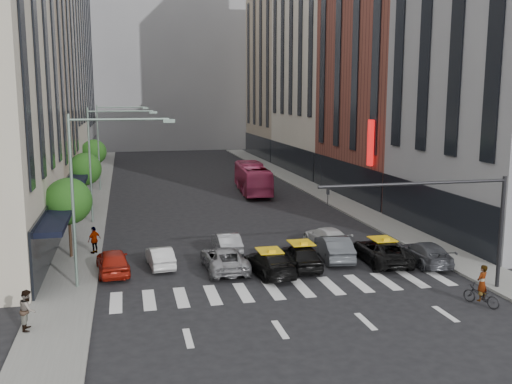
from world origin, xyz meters
TOP-DOWN VIEW (x-y plane):
  - ground at (0.00, 0.00)m, footprint 160.00×160.00m
  - sidewalk_left at (-11.50, 30.00)m, footprint 3.00×96.00m
  - sidewalk_right at (11.50, 30.00)m, footprint 3.00×96.00m
  - building_left_b at (-17.00, 28.00)m, footprint 8.00×16.00m
  - building_left_c at (-17.00, 46.00)m, footprint 8.00×20.00m
  - building_left_d at (-17.00, 65.00)m, footprint 8.00×18.00m
  - building_right_a at (17.00, 10.00)m, footprint 8.00×16.00m
  - building_right_b at (17.00, 27.00)m, footprint 8.00×18.00m
  - building_right_c at (17.00, 46.00)m, footprint 8.00×20.00m
  - building_right_d at (17.00, 65.00)m, footprint 8.00×18.00m
  - building_far at (0.00, 85.00)m, footprint 30.00×10.00m
  - tree_near at (-11.80, 10.00)m, footprint 2.88×2.88m
  - tree_mid at (-11.80, 26.00)m, footprint 2.88×2.88m
  - tree_far at (-11.80, 42.00)m, footprint 2.88×2.88m
  - streetlamp_near at (-10.04, 4.00)m, footprint 5.38×0.25m
  - streetlamp_mid at (-10.04, 20.00)m, footprint 5.38×0.25m
  - streetlamp_far at (-10.04, 36.00)m, footprint 5.38×0.25m
  - traffic_signal at (7.69, -1.00)m, footprint 10.10×0.20m
  - liberty_sign at (12.60, 20.00)m, footprint 0.30×0.70m
  - car_red at (-9.20, 6.30)m, footprint 2.11×4.42m
  - car_white_front at (-6.49, 7.00)m, footprint 1.65×3.85m
  - car_silver at (-2.90, 5.47)m, footprint 2.36×5.02m
  - taxi_left at (-0.53, 4.14)m, footprint 2.49×4.95m
  - taxi_center at (1.58, 4.88)m, footprint 1.99×4.51m
  - car_grey_mid at (4.11, 6.14)m, footprint 2.23×4.85m
  - taxi_right at (6.70, 4.84)m, footprint 2.76×5.40m
  - car_grey_curb at (9.11, 4.00)m, footprint 2.11×4.76m
  - car_row2_left at (-2.11, 9.11)m, footprint 1.44×4.14m
  - car_row2_right at (4.74, 9.23)m, footprint 2.34×4.71m
  - bus at (4.60, 31.40)m, footprint 3.41×11.15m
  - motorcycle at (8.25, -2.90)m, footprint 1.41×2.01m
  - rider at (8.25, -2.90)m, footprint 0.77×0.66m
  - pedestrian_near at (-12.60, -1.37)m, footprint 0.68×0.87m
  - pedestrian_far at (-10.40, 10.45)m, footprint 1.02×1.02m

SIDE VIEW (x-z plane):
  - ground at x=0.00m, z-range 0.00..0.00m
  - sidewalk_left at x=-11.50m, z-range 0.00..0.15m
  - sidewalk_right at x=11.50m, z-range 0.00..0.15m
  - motorcycle at x=8.25m, z-range 0.00..1.00m
  - car_white_front at x=-6.49m, z-range 0.00..1.23m
  - car_row2_right at x=4.74m, z-range 0.00..1.31m
  - car_grey_curb at x=9.11m, z-range 0.00..1.36m
  - car_row2_left at x=-2.11m, z-range 0.00..1.36m
  - taxi_left at x=-0.53m, z-range 0.00..1.38m
  - car_silver at x=-2.90m, z-range 0.00..1.39m
  - car_red at x=-9.20m, z-range 0.00..1.46m
  - taxi_right at x=6.70m, z-range 0.00..1.46m
  - taxi_center at x=1.58m, z-range 0.00..1.51m
  - car_grey_mid at x=4.11m, z-range 0.00..1.54m
  - pedestrian_far at x=-10.40m, z-range 0.15..1.88m
  - pedestrian_near at x=-12.60m, z-range 0.15..1.91m
  - bus at x=4.60m, z-range 0.00..3.06m
  - rider at x=8.25m, z-range 1.00..2.79m
  - tree_near at x=-11.80m, z-range 1.18..6.13m
  - tree_mid at x=-11.80m, z-range 1.18..6.13m
  - tree_far at x=-11.80m, z-range 1.18..6.13m
  - traffic_signal at x=7.69m, z-range 1.47..7.47m
  - streetlamp_near at x=-10.04m, z-range 1.40..10.40m
  - streetlamp_mid at x=-10.04m, z-range 1.40..10.40m
  - streetlamp_far at x=-10.04m, z-range 1.40..10.40m
  - liberty_sign at x=12.60m, z-range 4.00..8.00m
  - building_left_b at x=-17.00m, z-range 0.00..24.00m
  - building_right_b at x=17.00m, z-range 0.00..26.00m
  - building_right_d at x=17.00m, z-range 0.00..28.00m
  - building_left_d at x=-17.00m, z-range 0.00..30.00m
  - building_right_a at x=17.00m, z-range 0.00..32.00m
  - building_left_c at x=-17.00m, z-range 0.00..36.00m
  - building_far at x=0.00m, z-range 0.00..36.00m
  - building_right_c at x=17.00m, z-range 0.00..40.00m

